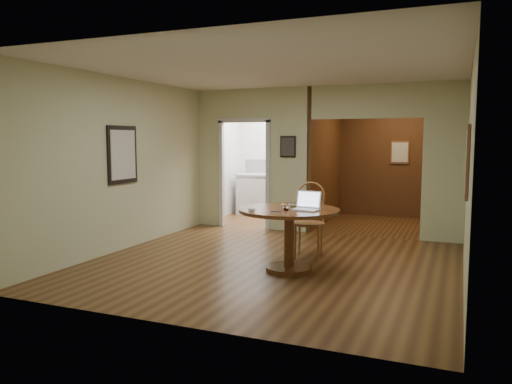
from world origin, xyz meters
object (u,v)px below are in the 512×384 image
at_px(chair, 310,215).
at_px(open_laptop, 307,205).
at_px(dining_table, 289,225).
at_px(closed_laptop, 293,206).

distance_m(chair, open_laptop, 0.96).
height_order(chair, open_laptop, chair).
height_order(dining_table, closed_laptop, closed_laptop).
relative_size(chair, open_laptop, 3.00).
xyz_separation_m(dining_table, closed_laptop, (-0.02, 0.21, 0.23)).
height_order(dining_table, chair, chair).
distance_m(open_laptop, closed_laptop, 0.34).
distance_m(dining_table, closed_laptop, 0.31).
bearing_deg(open_laptop, closed_laptop, 149.60).
distance_m(chair, closed_laptop, 0.73).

